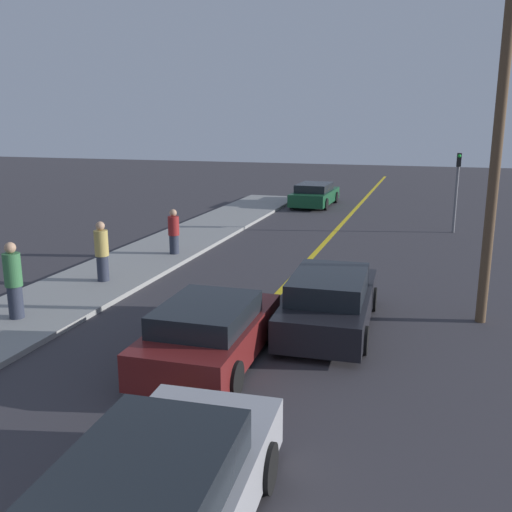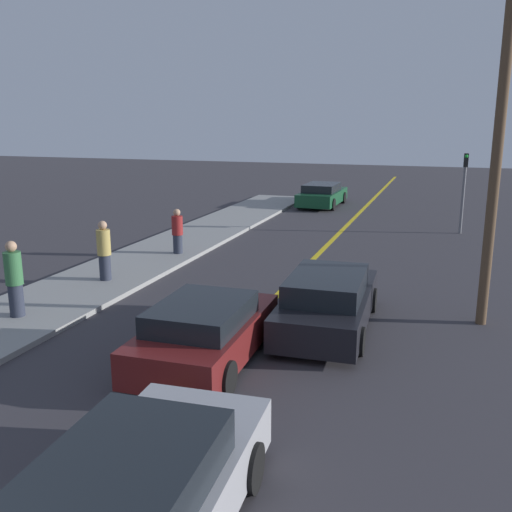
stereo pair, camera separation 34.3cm
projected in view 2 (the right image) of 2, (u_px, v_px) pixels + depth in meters
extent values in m
cube|color=gold|center=(316.00, 256.00, 20.09)|extent=(0.20, 60.00, 0.01)
cube|color=gray|center=(156.00, 255.00, 20.01)|extent=(3.00, 32.28, 0.13)
cube|color=black|center=(119.00, 483.00, 5.79)|extent=(1.77, 2.70, 0.50)
cylinder|color=black|center=(127.00, 447.00, 7.80)|extent=(0.26, 0.67, 0.66)
cylinder|color=black|center=(251.00, 468.00, 7.34)|extent=(0.26, 0.67, 0.66)
cube|color=maroon|center=(206.00, 336.00, 11.27)|extent=(1.93, 4.09, 0.68)
cube|color=black|center=(202.00, 313.00, 10.95)|extent=(1.66, 2.26, 0.42)
cylinder|color=black|center=(192.00, 321.00, 12.73)|extent=(0.24, 0.64, 0.64)
cylinder|color=black|center=(266.00, 329.00, 12.23)|extent=(0.24, 0.64, 0.64)
cylinder|color=black|center=(137.00, 366.00, 10.40)|extent=(0.24, 0.64, 0.64)
cylinder|color=black|center=(226.00, 378.00, 9.90)|extent=(0.24, 0.64, 0.64)
cube|color=black|center=(328.00, 306.00, 13.10)|extent=(1.99, 4.63, 0.69)
cube|color=black|center=(327.00, 285.00, 12.75)|extent=(1.69, 2.57, 0.48)
cylinder|color=black|center=(304.00, 294.00, 14.70)|extent=(0.24, 0.61, 0.61)
cylinder|color=black|center=(372.00, 300.00, 14.23)|extent=(0.24, 0.61, 0.61)
cylinder|color=black|center=(277.00, 332.00, 12.07)|extent=(0.24, 0.61, 0.61)
cylinder|color=black|center=(359.00, 341.00, 11.60)|extent=(0.24, 0.61, 0.61)
cube|color=#144728|center=(322.00, 197.00, 31.61)|extent=(2.00, 4.66, 0.66)
cube|color=black|center=(322.00, 187.00, 31.27)|extent=(1.73, 2.58, 0.42)
cylinder|color=black|center=(313.00, 196.00, 33.26)|extent=(0.23, 0.65, 0.64)
cylinder|color=black|center=(343.00, 198.00, 32.66)|extent=(0.23, 0.65, 0.64)
cylinder|color=black|center=(300.00, 203.00, 30.64)|extent=(0.23, 0.65, 0.64)
cylinder|color=black|center=(333.00, 204.00, 30.04)|extent=(0.23, 0.65, 0.64)
cylinder|color=#282D3D|center=(16.00, 300.00, 13.51)|extent=(0.34, 0.34, 0.78)
cylinder|color=#336B3D|center=(13.00, 268.00, 13.33)|extent=(0.40, 0.40, 0.78)
sphere|color=tan|center=(11.00, 246.00, 13.21)|extent=(0.26, 0.26, 0.26)
cylinder|color=#282D3D|center=(105.00, 267.00, 16.58)|extent=(0.33, 0.33, 0.74)
cylinder|color=tan|center=(104.00, 242.00, 16.41)|extent=(0.39, 0.39, 0.74)
sphere|color=tan|center=(102.00, 225.00, 16.29)|extent=(0.26, 0.26, 0.26)
cylinder|color=#282D3D|center=(178.00, 244.00, 19.88)|extent=(0.33, 0.33, 0.66)
cylinder|color=maroon|center=(177.00, 225.00, 19.73)|extent=(0.38, 0.38, 0.66)
sphere|color=tan|center=(177.00, 212.00, 19.62)|extent=(0.25, 0.25, 0.25)
cylinder|color=slate|center=(463.00, 194.00, 23.70)|extent=(0.12, 0.12, 3.35)
cube|color=black|center=(466.00, 160.00, 23.20)|extent=(0.18, 0.18, 0.55)
sphere|color=green|center=(466.00, 156.00, 23.08)|extent=(0.14, 0.14, 0.14)
cylinder|color=brown|center=(495.00, 169.00, 12.63)|extent=(0.24, 0.24, 7.24)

